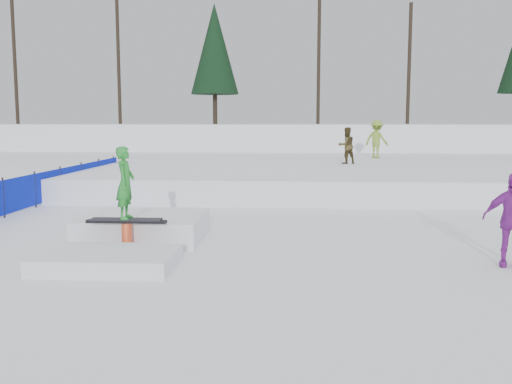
# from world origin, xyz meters

# --- Properties ---
(ground) EXTENTS (120.00, 120.00, 0.00)m
(ground) POSITION_xyz_m (0.00, 0.00, 0.00)
(ground) COLOR white
(snow_berm) EXTENTS (60.00, 14.00, 2.40)m
(snow_berm) POSITION_xyz_m (0.00, 30.00, 1.20)
(snow_berm) COLOR white
(snow_berm) RESTS_ON ground
(snow_midrise) EXTENTS (50.00, 18.00, 0.80)m
(snow_midrise) POSITION_xyz_m (0.00, 16.00, 0.40)
(snow_midrise) COLOR white
(snow_midrise) RESTS_ON ground
(safety_fence) EXTENTS (0.05, 16.00, 1.10)m
(safety_fence) POSITION_xyz_m (-6.50, 6.60, 0.55)
(safety_fence) COLOR #0719B9
(safety_fence) RESTS_ON ground
(treeline) EXTENTS (40.24, 4.22, 10.50)m
(treeline) POSITION_xyz_m (6.18, 28.28, 7.45)
(treeline) COLOR black
(treeline) RESTS_ON snow_berm
(walker_olive) EXTENTS (0.92, 0.84, 1.55)m
(walker_olive) POSITION_xyz_m (3.54, 14.37, 1.57)
(walker_olive) COLOR #413619
(walker_olive) RESTS_ON snow_midrise
(walker_ygreen) EXTENTS (1.37, 1.24, 1.84)m
(walker_ygreen) POSITION_xyz_m (5.35, 18.20, 1.72)
(walker_ygreen) COLOR olive
(walker_ygreen) RESTS_ON snow_midrise
(spectator_purple) EXTENTS (1.08, 0.75, 1.70)m
(spectator_purple) POSITION_xyz_m (5.20, 0.29, 0.85)
(spectator_purple) COLOR purple
(spectator_purple) RESTS_ON ground
(jib_rail_feature) EXTENTS (2.60, 4.40, 2.11)m
(jib_rail_feature) POSITION_xyz_m (-1.99, 1.46, 0.30)
(jib_rail_feature) COLOR white
(jib_rail_feature) RESTS_ON ground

